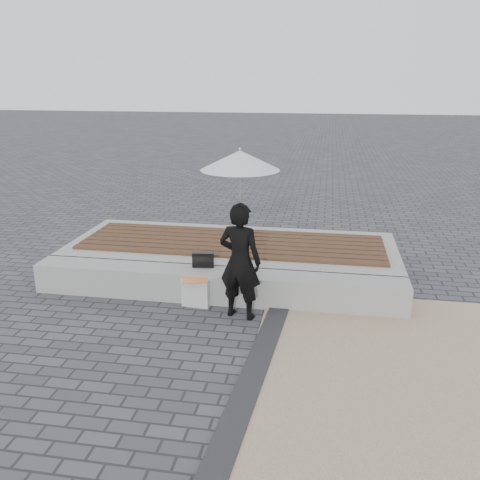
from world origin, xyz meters
name	(u,v)px	position (x,y,z in m)	size (l,w,h in m)	color
ground	(183,360)	(0.00, 0.00, 0.00)	(80.00, 80.00, 0.00)	#4A4B4F
edging_band	(246,394)	(0.75, -0.50, 0.02)	(0.25, 5.20, 0.04)	#2B2B2D
seating_ledge	(215,285)	(0.00, 1.60, 0.20)	(5.00, 0.45, 0.40)	#999A94
timber_platform	(232,256)	(0.00, 2.80, 0.20)	(5.00, 2.00, 0.40)	#A7A8A3
timber_decking	(232,242)	(0.00, 2.80, 0.42)	(4.60, 1.40, 0.04)	brown
woman	(240,261)	(0.41, 1.14, 0.73)	(0.53, 0.35, 1.46)	black
parasol	(240,160)	(0.41, 1.14, 1.95)	(0.91, 0.91, 1.16)	silver
handbag	(203,260)	(-0.20, 1.73, 0.50)	(0.29, 0.10, 0.20)	black
canvas_tote	(196,292)	(-0.20, 1.35, 0.19)	(0.36, 0.15, 0.38)	#BBBBB6
magazine	(195,280)	(-0.20, 1.30, 0.38)	(0.32, 0.23, 0.01)	red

